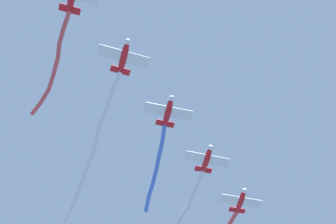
{
  "coord_description": "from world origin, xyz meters",
  "views": [
    {
      "loc": [
        -4.32,
        -19.04,
        4.5
      ],
      "look_at": [
        22.08,
        -3.04,
        61.97
      ],
      "focal_mm": 45.01,
      "sensor_mm": 36.0,
      "label": 1
    }
  ],
  "objects_px": {
    "airplane_right_wing": "(168,111)",
    "airplane_slot": "(207,159)",
    "airplane_left_wing": "(124,57)",
    "airplane_trail": "(241,201)"
  },
  "relations": [
    {
      "from": "airplane_right_wing",
      "to": "airplane_trail",
      "type": "bearing_deg",
      "value": 132.31
    },
    {
      "from": "airplane_trail",
      "to": "airplane_left_wing",
      "type": "bearing_deg",
      "value": -46.84
    },
    {
      "from": "airplane_trail",
      "to": "airplane_slot",
      "type": "bearing_deg",
      "value": -46.84
    },
    {
      "from": "airplane_right_wing",
      "to": "airplane_slot",
      "type": "relative_size",
      "value": 1.0
    },
    {
      "from": "airplane_left_wing",
      "to": "airplane_slot",
      "type": "xyz_separation_m",
      "value": [
        22.2,
        -1.53,
        0.5
      ]
    },
    {
      "from": "airplane_left_wing",
      "to": "airplane_right_wing",
      "type": "relative_size",
      "value": 1.01
    },
    {
      "from": "airplane_slot",
      "to": "airplane_trail",
      "type": "bearing_deg",
      "value": 131.94
    },
    {
      "from": "airplane_slot",
      "to": "airplane_trail",
      "type": "distance_m",
      "value": 11.13
    },
    {
      "from": "airplane_left_wing",
      "to": "airplane_trail",
      "type": "height_order",
      "value": "airplane_trail"
    },
    {
      "from": "airplane_trail",
      "to": "airplane_right_wing",
      "type": "bearing_deg",
      "value": -46.85
    }
  ]
}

